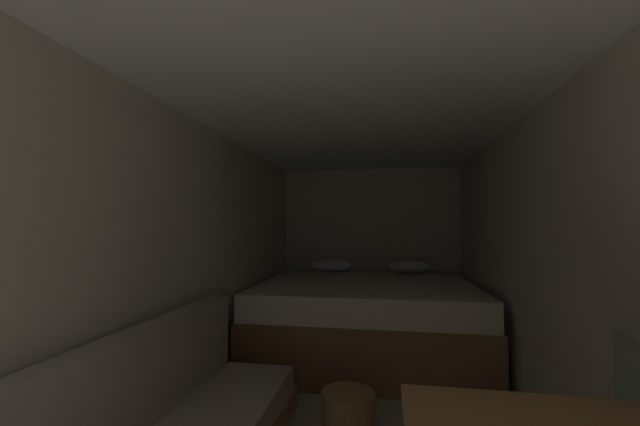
% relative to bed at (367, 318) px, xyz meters
% --- Properties ---
extents(wall_back, '(2.32, 0.05, 2.03)m').
position_rel_bed_xyz_m(wall_back, '(0.00, 1.00, 0.64)').
color(wall_back, beige).
rests_on(wall_back, ground).
extents(wall_left, '(0.05, 5.00, 2.03)m').
position_rel_bed_xyz_m(wall_left, '(-1.13, -1.52, 0.64)').
color(wall_left, beige).
rests_on(wall_left, ground).
extents(wall_right, '(0.05, 5.00, 2.03)m').
position_rel_bed_xyz_m(wall_right, '(1.13, -1.52, 0.64)').
color(wall_right, beige).
rests_on(wall_right, ground).
extents(ceiling_slab, '(2.32, 5.00, 0.05)m').
position_rel_bed_xyz_m(ceiling_slab, '(0.00, -1.52, 1.69)').
color(ceiling_slab, white).
rests_on(ceiling_slab, wall_left).
extents(bed, '(2.10, 1.88, 0.89)m').
position_rel_bed_xyz_m(bed, '(0.00, 0.00, 0.00)').
color(bed, brown).
rests_on(bed, ground).
extents(wicker_basket, '(0.34, 0.34, 0.26)m').
position_rel_bed_xyz_m(wicker_basket, '(-0.05, -1.47, -0.24)').
color(wicker_basket, olive).
rests_on(wicker_basket, ground).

